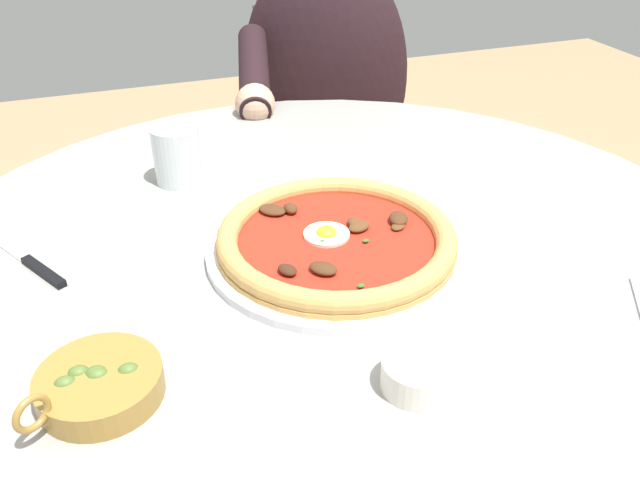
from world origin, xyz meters
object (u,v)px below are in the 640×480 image
(pizza_on_plate, at_px, (333,241))
(water_glass, at_px, (178,158))
(diner_person, at_px, (324,166))
(steak_knife, at_px, (30,262))
(ramekin_capers, at_px, (417,373))
(olive_pan, at_px, (98,384))
(cafe_chair_diner, at_px, (324,146))
(dining_table, at_px, (332,332))

(pizza_on_plate, bearing_deg, water_glass, 118.78)
(pizza_on_plate, height_order, diner_person, diner_person)
(steak_knife, relative_size, ramekin_capers, 2.82)
(olive_pan, distance_m, cafe_chair_diner, 1.17)
(pizza_on_plate, distance_m, steak_knife, 0.35)
(water_glass, bearing_deg, dining_table, -59.63)
(pizza_on_plate, relative_size, water_glass, 3.76)
(pizza_on_plate, xyz_separation_m, water_glass, (-0.14, 0.25, 0.02))
(steak_knife, xyz_separation_m, ramekin_capers, (0.33, -0.32, 0.01))
(cafe_chair_diner, bearing_deg, water_glass, -126.27)
(dining_table, height_order, ramekin_capers, ramekin_capers)
(pizza_on_plate, xyz_separation_m, cafe_chair_diner, (0.30, 0.84, -0.27))
(dining_table, bearing_deg, steak_knife, 165.72)
(steak_knife, distance_m, diner_person, 0.89)
(pizza_on_plate, distance_m, water_glass, 0.29)
(water_glass, bearing_deg, ramekin_capers, -74.82)
(steak_knife, bearing_deg, pizza_on_plate, -15.90)
(olive_pan, distance_m, diner_person, 1.04)
(dining_table, bearing_deg, olive_pan, -150.76)
(olive_pan, height_order, diner_person, diner_person)
(dining_table, height_order, diner_person, diner_person)
(dining_table, xyz_separation_m, pizza_on_plate, (-0.00, -0.01, 0.15))
(pizza_on_plate, relative_size, ramekin_capers, 4.75)
(ramekin_capers, height_order, cafe_chair_diner, cafe_chair_diner)
(dining_table, height_order, steak_knife, steak_knife)
(steak_knife, bearing_deg, water_glass, 38.12)
(ramekin_capers, bearing_deg, dining_table, 87.25)
(dining_table, height_order, olive_pan, olive_pan)
(pizza_on_plate, bearing_deg, dining_table, 67.76)
(ramekin_capers, bearing_deg, pizza_on_plate, 88.09)
(ramekin_capers, height_order, olive_pan, olive_pan)
(dining_table, distance_m, cafe_chair_diner, 0.89)
(steak_knife, relative_size, olive_pan, 1.50)
(ramekin_capers, distance_m, diner_person, 1.01)
(ramekin_capers, bearing_deg, water_glass, 105.18)
(dining_table, xyz_separation_m, ramekin_capers, (-0.01, -0.24, 0.14))
(water_glass, distance_m, olive_pan, 0.42)
(steak_knife, height_order, cafe_chair_diner, cafe_chair_diner)
(dining_table, relative_size, pizza_on_plate, 3.39)
(dining_table, bearing_deg, water_glass, 120.37)
(dining_table, distance_m, steak_knife, 0.37)
(cafe_chair_diner, bearing_deg, ramekin_capers, -105.84)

